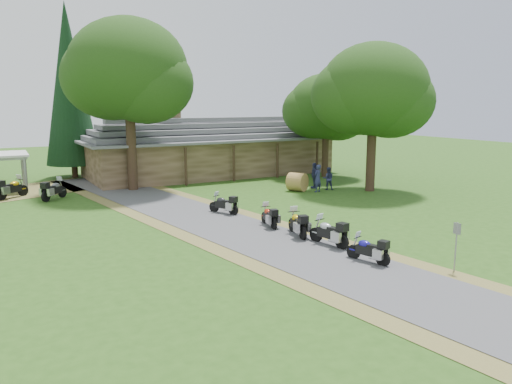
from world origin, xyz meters
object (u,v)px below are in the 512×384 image
motorcycle_row_e (224,203)px  hay_bale (297,182)px  motorcycle_carport_b (54,189)px  lodge (210,146)px  motorcycle_row_b (329,231)px  motorcycle_row_a (368,248)px  motorcycle_row_c (297,222)px  motorcycle_row_d (269,215)px  motorcycle_carport_a (12,187)px

motorcycle_row_e → hay_bale: hay_bale is taller
motorcycle_row_e → motorcycle_carport_b: (-7.63, 9.01, 0.10)m
lodge → motorcycle_row_b: (-4.49, -22.39, -1.80)m
hay_bale → motorcycle_row_a: bearing=-114.1°
motorcycle_row_c → hay_bale: 11.90m
motorcycle_row_c → motorcycle_row_d: (-0.25, 2.15, -0.07)m
motorcycle_row_c → motorcycle_carport_a: motorcycle_carport_a is taller
motorcycle_row_c → hay_bale: (6.66, 9.87, -0.01)m
motorcycle_row_b → motorcycle_row_c: bearing=-2.5°
motorcycle_row_a → motorcycle_row_b: motorcycle_row_b is taller
lodge → motorcycle_row_e: lodge is taller
motorcycle_row_e → motorcycle_row_c: bearing=162.8°
motorcycle_carport_a → lodge: bearing=-23.2°
motorcycle_row_c → hay_bale: bearing=-19.9°
motorcycle_carport_a → motorcycle_carport_b: (2.30, -1.80, -0.03)m
lodge → motorcycle_carport_a: 16.18m
lodge → motorcycle_row_a: lodge is taller
hay_bale → motorcycle_row_d: bearing=-131.8°
motorcycle_row_d → motorcycle_row_e: bearing=20.7°
lodge → motorcycle_row_c: size_ratio=11.40×
motorcycle_row_d → motorcycle_row_e: size_ratio=0.97×
lodge → motorcycle_row_b: lodge is taller
motorcycle_row_c → motorcycle_carport_b: 17.20m
motorcycle_row_d → motorcycle_row_c: bearing=-163.3°
motorcycle_carport_b → motorcycle_row_e: bearing=-93.9°
motorcycle_row_e → motorcycle_carport_b: motorcycle_carport_b is taller
motorcycle_row_a → motorcycle_row_e: motorcycle_row_e is taller
motorcycle_row_a → hay_bale: hay_bale is taller
motorcycle_row_c → motorcycle_carport_a: size_ratio=0.90×
motorcycle_row_e → motorcycle_carport_a: motorcycle_carport_a is taller
lodge → motorcycle_carport_a: size_ratio=10.24×
motorcycle_row_d → motorcycle_carport_a: 18.03m
motorcycle_row_c → motorcycle_carport_b: (-8.59, 14.90, 0.05)m
motorcycle_row_a → motorcycle_row_d: motorcycle_row_d is taller
motorcycle_row_a → motorcycle_row_c: size_ratio=0.88×
lodge → hay_bale: lodge is taller
motorcycle_row_d → hay_bale: bearing=-31.8°
motorcycle_row_a → motorcycle_carport_a: motorcycle_carport_a is taller
lodge → hay_bale: (1.89, -10.52, -1.81)m
motorcycle_carport_a → motorcycle_row_c: bearing=-93.3°
motorcycle_row_b → hay_bale: size_ratio=1.50×
motorcycle_row_b → motorcycle_carport_b: (-8.87, 16.90, 0.04)m
motorcycle_row_a → motorcycle_row_e: (-1.14, 10.49, 0.02)m
motorcycle_row_a → motorcycle_carport_b: motorcycle_carport_b is taller
motorcycle_row_b → motorcycle_carport_a: motorcycle_carport_a is taller
motorcycle_row_b → hay_bale: motorcycle_row_b is taller
lodge → motorcycle_carport_a: lodge is taller
motorcycle_row_b → motorcycle_row_c: size_ratio=1.01×
hay_bale → lodge: bearing=100.2°
lodge → motorcycle_row_b: size_ratio=11.25×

